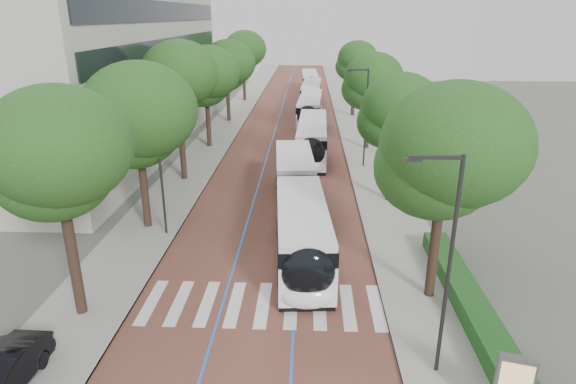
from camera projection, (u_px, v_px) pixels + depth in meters
The scene contains 21 objects.
ground at pixel (256, 318), 20.39m from camera, with size 160.00×160.00×0.00m, color #51544C.
road at pixel (291, 122), 57.89m from camera, with size 11.00×140.00×0.02m, color brown.
sidewalk_left at pixel (229, 121), 58.17m from camera, with size 4.00×140.00×0.12m, color #97958F.
sidewalk_right at pixel (353, 122), 57.57m from camera, with size 4.00×140.00×0.12m, color #97958F.
kerb_left at pixel (245, 121), 58.09m from camera, with size 0.20×140.00×0.14m, color gray.
kerb_right at pixel (337, 122), 57.64m from camera, with size 0.20×140.00×0.14m, color gray.
zebra_crossing at pixel (263, 304), 21.31m from camera, with size 10.55×3.60×0.01m.
lane_line_left at pixel (278, 122), 57.94m from camera, with size 0.12×126.00×0.01m, color blue.
lane_line_right at pixel (304, 122), 57.82m from camera, with size 0.12×126.00×0.01m, color blue.
office_building at pixel (79, 73), 44.99m from camera, with size 18.11×40.00×14.00m.
hedge at pixel (475, 313), 19.84m from camera, with size 1.20×14.00×0.80m, color #163F17.
streetlight_near at pixel (446, 252), 15.64m from camera, with size 1.82×0.20×8.00m.
streetlight_far at pixel (364, 110), 39.08m from camera, with size 1.82×0.20×8.00m.
lamp_post_left at pixel (160, 167), 26.71m from camera, with size 0.14×0.14×8.00m, color #28282B.
trees_left at pixel (202, 79), 43.22m from camera, with size 6.35×60.80×9.93m.
trees_right at pixel (384, 98), 35.61m from camera, with size 6.01×47.43×9.16m.
lead_bus at pixel (298, 206), 28.03m from camera, with size 3.80×18.53×3.20m.
bus_queued_0 at pixel (312, 140), 42.88m from camera, with size 2.83×12.46×3.20m.
bus_queued_1 at pixel (310, 111), 56.09m from camera, with size 3.07×12.50×3.20m.
bus_queued_2 at pixel (311, 95), 67.31m from camera, with size 3.04×12.49×3.20m.
bus_queued_3 at pixel (310, 82), 79.66m from camera, with size 2.92×12.47×3.20m.
Camera 1 is at (2.08, -17.21, 12.06)m, focal length 30.00 mm.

